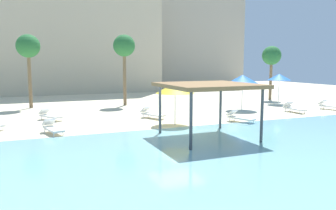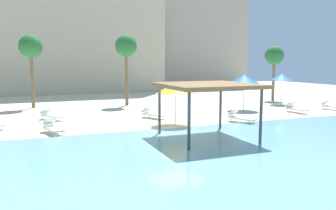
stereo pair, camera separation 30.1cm
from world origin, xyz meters
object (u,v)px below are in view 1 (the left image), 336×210
Objects in this scene: lounge_chair_2 at (239,117)px; palm_tree_0 at (272,57)px; shade_pavilion at (208,87)px; lounge_chair_4 at (151,113)px; beach_umbrella_yellow_0 at (175,88)px; palm_tree_2 at (28,48)px; beach_umbrella_blue_2 at (279,77)px; lounge_chair_5 at (50,115)px; palm_tree_1 at (124,47)px; lounge_chair_6 at (329,105)px; lounge_chair_1 at (293,108)px; beach_umbrella_blue_3 at (243,79)px; lounge_chair_3 at (52,127)px.

palm_tree_0 is (10.44, 9.82, 4.03)m from lounge_chair_2.
shade_pavilion reaches higher than lounge_chair_4.
beach_umbrella_yellow_0 is 0.42× the size of palm_tree_2.
beach_umbrella_blue_2 is 1.42× the size of lounge_chair_5.
palm_tree_2 is at bearing 170.72° from palm_tree_1.
beach_umbrella_yellow_0 is 10.53m from palm_tree_1.
palm_tree_1 reaches higher than lounge_chair_6.
palm_tree_1 is 7.81m from palm_tree_2.
palm_tree_2 is at bearing -131.68° from lounge_chair_6.
beach_umbrella_blue_2 is (12.84, 9.85, -0.11)m from shade_pavilion.
lounge_chair_4 is 0.33× the size of palm_tree_2.
shade_pavilion reaches higher than beach_umbrella_yellow_0.
beach_umbrella_yellow_0 reaches higher than lounge_chair_4.
lounge_chair_1 and lounge_chair_6 have the same top height.
palm_tree_1 reaches higher than shade_pavilion.
beach_umbrella_blue_2 is at bearing -14.81° from palm_tree_2.
palm_tree_1 is at bearing 141.90° from beach_umbrella_blue_3.
beach_umbrella_blue_2 is 1.38× the size of lounge_chair_3.
lounge_chair_6 is at bearing 82.57° from lounge_chair_2.
palm_tree_2 reaches higher than beach_umbrella_blue_2.
lounge_chair_6 is at bearing -24.32° from palm_tree_2.
lounge_chair_6 is 8.70m from palm_tree_0.
lounge_chair_5 is at bearing 146.94° from beach_umbrella_yellow_0.
palm_tree_2 is (-18.51, 10.13, 4.63)m from lounge_chair_1.
lounge_chair_4 is (-13.44, -3.09, -2.13)m from beach_umbrella_blue_2.
beach_umbrella_yellow_0 is at bearing -120.36° from lounge_chair_2.
lounge_chair_6 is 0.37× the size of palm_tree_0.
beach_umbrella_blue_2 is 5.68m from beach_umbrella_blue_3.
palm_tree_0 reaches higher than lounge_chair_6.
lounge_chair_1 is 9.68m from palm_tree_0.
palm_tree_1 is (6.58, 5.57, 4.74)m from lounge_chair_5.
shade_pavilion is 11.31m from lounge_chair_5.
palm_tree_2 is (-7.71, 1.26, -0.11)m from palm_tree_1.
beach_umbrella_yellow_0 is at bearing 25.44° from lounge_chair_5.
beach_umbrella_yellow_0 is at bearing -54.46° from palm_tree_2.
beach_umbrella_blue_3 is 8.46m from lounge_chair_4.
lounge_chair_3 is 0.32× the size of palm_tree_1.
lounge_chair_5 is at bearing 177.34° from beach_umbrella_blue_3.
lounge_chair_5 is at bearing -176.33° from beach_umbrella_blue_2.
lounge_chair_1 is 0.97× the size of lounge_chair_6.
palm_tree_2 is at bearing -163.23° from lounge_chair_4.
lounge_chair_5 is at bearing -80.61° from palm_tree_2.
palm_tree_1 is at bearing 131.43° from lounge_chair_3.
lounge_chair_1 is 0.97× the size of lounge_chair_3.
lounge_chair_3 is at bearing -123.42° from palm_tree_1.
palm_tree_2 is at bearing 125.54° from beach_umbrella_yellow_0.
lounge_chair_2 is at bearing -44.91° from palm_tree_2.
palm_tree_1 reaches higher than beach_umbrella_blue_2.
lounge_chair_1 is (2.84, -2.63, -2.13)m from beach_umbrella_blue_3.
lounge_chair_5 is (-7.03, 8.58, -2.24)m from shade_pavilion.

